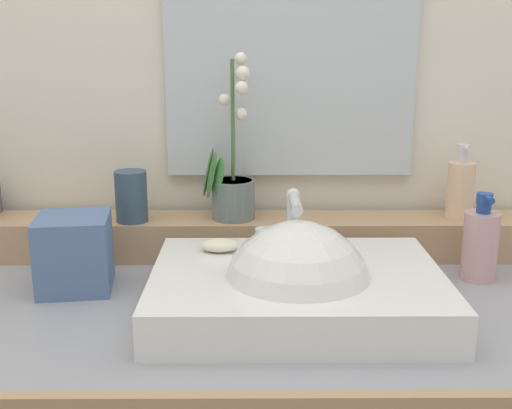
# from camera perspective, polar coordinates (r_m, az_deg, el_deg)

# --- Properties ---
(wall_back) EXTENTS (3.27, 0.20, 2.60)m
(wall_back) POSITION_cam_1_polar(r_m,az_deg,el_deg) (1.48, -1.92, 12.56)
(wall_back) COLOR silver
(wall_back) RESTS_ON ground
(back_ledge) EXTENTS (1.29, 0.13, 0.08)m
(back_ledge) POSITION_cam_1_polar(r_m,az_deg,el_deg) (1.36, -2.00, -2.89)
(back_ledge) COLOR tan
(back_ledge) RESTS_ON vanity_cabinet
(sink_basin) EXTENTS (0.49, 0.37, 0.28)m
(sink_basin) POSITION_cam_1_polar(r_m,az_deg,el_deg) (1.09, 3.70, -7.96)
(sink_basin) COLOR white
(sink_basin) RESTS_ON vanity_cabinet
(soap_bar) EXTENTS (0.07, 0.04, 0.02)m
(soap_bar) POSITION_cam_1_polar(r_m,az_deg,el_deg) (1.17, -3.25, -3.68)
(soap_bar) COLOR beige
(soap_bar) RESTS_ON sink_basin
(potted_plant) EXTENTS (0.11, 0.09, 0.34)m
(potted_plant) POSITION_cam_1_polar(r_m,az_deg,el_deg) (1.33, -2.11, 1.87)
(potted_plant) COLOR slate
(potted_plant) RESTS_ON back_ledge
(soap_dispenser) EXTENTS (0.06, 0.06, 0.16)m
(soap_dispenser) POSITION_cam_1_polar(r_m,az_deg,el_deg) (1.41, 17.89, 1.45)
(soap_dispenser) COLOR beige
(soap_dispenser) RESTS_ON back_ledge
(tumbler_cup) EXTENTS (0.07, 0.07, 0.11)m
(tumbler_cup) POSITION_cam_1_polar(r_m,az_deg,el_deg) (1.34, -11.14, 0.72)
(tumbler_cup) COLOR #34495C
(tumbler_cup) RESTS_ON back_ledge
(lotion_bottle) EXTENTS (0.07, 0.07, 0.17)m
(lotion_bottle) POSITION_cam_1_polar(r_m,az_deg,el_deg) (1.30, 19.50, -3.33)
(lotion_bottle) COLOR #C89A9B
(lotion_bottle) RESTS_ON vanity_cabinet
(tissue_box) EXTENTS (0.15, 0.15, 0.14)m
(tissue_box) POSITION_cam_1_polar(r_m,az_deg,el_deg) (1.22, -15.98, -4.18)
(tissue_box) COLOR #4F6998
(tissue_box) RESTS_ON vanity_cabinet
(mirror) EXTENTS (0.53, 0.02, 0.48)m
(mirror) POSITION_cam_1_polar(r_m,az_deg,el_deg) (1.37, 3.14, 12.67)
(mirror) COLOR silver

